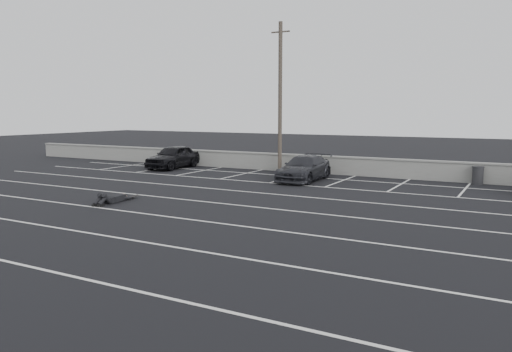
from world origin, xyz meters
The scene contains 9 objects.
ground centered at (0.00, 0.00, 0.00)m, with size 120.00×120.00×0.00m, color black.
seawall centered at (0.00, 14.00, 0.55)m, with size 50.00×0.45×1.06m.
stall_lines centered at (-0.08, 4.41, 0.00)m, with size 36.00×20.05×0.01m.
car_left centered at (-10.41, 11.90, 0.74)m, with size 1.75×4.35×1.48m, color black.
car_right centered at (-0.81, 10.71, 0.65)m, with size 1.83×4.50×1.31m, color #232429.
utility_pole centered at (-3.47, 13.20, 4.43)m, with size 1.17×0.23×8.75m.
trash_bin centered at (7.35, 13.60, 0.46)m, with size 0.72×0.72×0.91m.
person centered at (-4.98, 1.32, 0.25)m, with size 1.31×2.59×0.50m, color black, non-canonical shape.
skateboard centered at (-4.97, 1.85, 0.08)m, with size 0.54×0.92×0.11m.
Camera 1 is at (9.58, -13.35, 3.62)m, focal length 35.00 mm.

